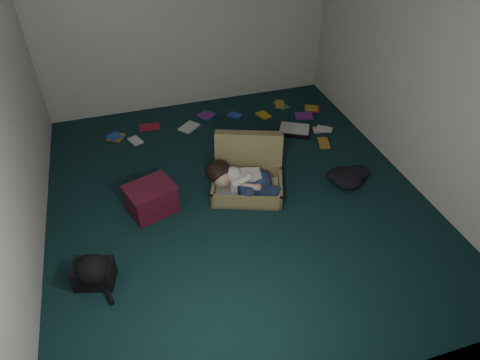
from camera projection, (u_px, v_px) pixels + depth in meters
floor at (236, 196)px, 4.74m from camera, size 4.50×4.50×0.00m
wall_back at (186, 14)px, 5.60m from camera, size 4.50×0.00×4.50m
wall_front at (358, 278)px, 2.25m from camera, size 4.50×0.00×4.50m
wall_right at (421, 63)px, 4.39m from camera, size 0.00×4.50×4.50m
suitcase at (248, 173)px, 4.80m from camera, size 0.98×0.97×0.56m
person at (242, 180)px, 4.62m from camera, size 0.75×0.60×0.35m
maroon_bin at (151, 199)px, 4.46m from camera, size 0.57×0.51×0.33m
backpack at (94, 273)px, 3.75m from camera, size 0.50×0.44×0.25m
clothing_pile at (354, 174)px, 4.93m from camera, size 0.46×0.38×0.14m
paper_tray at (294, 130)px, 5.76m from camera, size 0.53×0.49×0.06m
book_scatter at (241, 124)px, 5.93m from camera, size 3.04×1.40×0.02m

